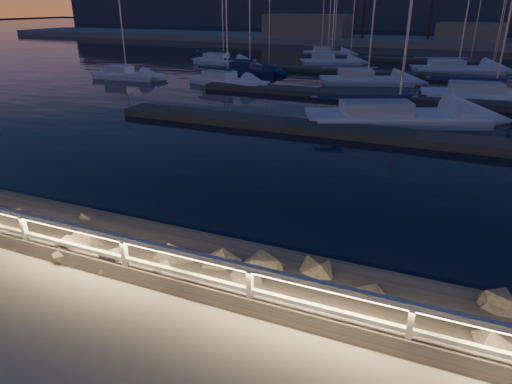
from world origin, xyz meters
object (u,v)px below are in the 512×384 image
Objects in this scene: sailboat_g at (489,95)px; sailboat_n at (329,61)px; sailboat_j at (365,79)px; sailboat_a at (125,74)px; sailboat_f at (226,80)px; sailboat_i at (222,60)px; sailboat_m at (326,52)px; sailboat_d at (393,115)px; sailboat_k at (455,68)px; guard_rail at (85,238)px; sailboat_e at (248,69)px.

sailboat_n is at bearing 128.05° from sailboat_g.
sailboat_j is at bearing -84.66° from sailboat_n.
sailboat_f reaches higher than sailboat_a.
sailboat_m is at bearing 58.55° from sailboat_i.
sailboat_m is at bearing 87.19° from sailboat_d.
sailboat_a is 31.30m from sailboat_k.
sailboat_a is 0.96× the size of sailboat_n.
sailboat_m is (-8.81, 53.26, -0.97)m from guard_rail.
sailboat_j reaches higher than sailboat_n.
sailboat_j is (-4.03, 12.93, -0.03)m from sailboat_d.
sailboat_m is (1.47, 25.92, -0.01)m from sailboat_f.
sailboat_j is 12.27m from sailboat_k.
guard_rail is at bearing -126.06° from sailboat_d.
sailboat_i reaches higher than sailboat_a.
sailboat_a is 21.02m from sailboat_j.
sailboat_m is at bearing 84.36° from sailboat_e.
sailboat_j is at bearing -140.75° from sailboat_k.
sailboat_n is at bearing 88.47° from sailboat_f.
sailboat_e is at bearing -43.78° from sailboat_i.
sailboat_e is 0.79× the size of sailboat_j.
sailboat_d is 1.08× the size of sailboat_g.
guard_rail is 3.67× the size of sailboat_i.
sailboat_m is at bearing 99.34° from sailboat_f.
sailboat_i is at bearing -138.87° from sailboat_m.
sailboat_e is at bearing -115.94° from sailboat_m.
sailboat_m reaches higher than sailboat_e.
guard_rail is at bearing -67.42° from sailboat_i.
guard_rail is 29.79m from sailboat_g.
sailboat_d is at bearing -126.49° from sailboat_g.
sailboat_f is at bearing -111.27° from sailboat_m.
sailboat_j is 1.24× the size of sailboat_m.
sailboat_n is at bearing 47.54° from sailboat_a.
sailboat_g is (29.54, 1.45, 0.06)m from sailboat_a.
sailboat_a is 25.42m from sailboat_d.
sailboat_a reaches higher than sailboat_e.
sailboat_f is at bearing -174.11° from sailboat_j.
sailboat_j is 1.16× the size of sailboat_n.
sailboat_k is (27.03, 15.77, 0.04)m from sailboat_a.
sailboat_d reaches higher than sailboat_n.
sailboat_m is (-8.98, 20.94, -0.04)m from sailboat_j.
sailboat_a is 0.92× the size of sailboat_i.
sailboat_a is at bearing -104.42° from sailboat_i.
sailboat_j is at bearing 89.70° from guard_rail.
sailboat_k reaches higher than sailboat_a.
sailboat_d reaches higher than sailboat_e.
sailboat_i is at bearing -179.07° from sailboat_n.
sailboat_d reaches higher than sailboat_i.
sailboat_a is 0.69× the size of sailboat_g.
sailboat_k is (18.35, 8.16, 0.05)m from sailboat_e.
guard_rail is at bearing -109.90° from sailboat_j.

